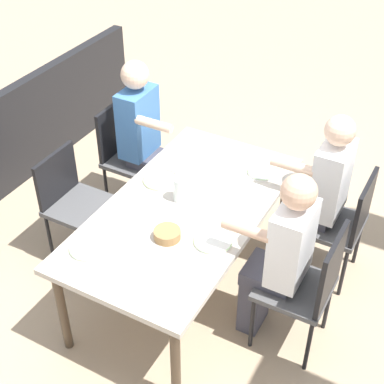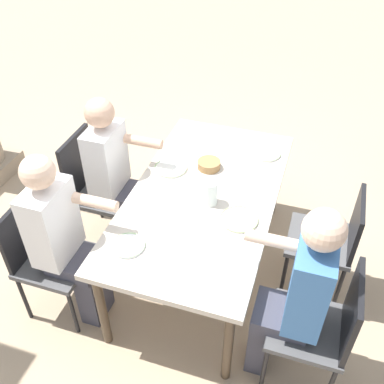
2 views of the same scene
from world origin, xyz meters
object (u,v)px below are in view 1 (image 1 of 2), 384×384
chair_west_south (127,151)px  diner_woman_green (320,191)px  bread_basket (167,234)px  chair_mid_north (309,284)px  diner_guest_third (280,254)px  plate_1 (161,180)px  diner_man_white (145,136)px  plate_2 (213,241)px  plate_3 (89,248)px  chair_west_north (343,220)px  dining_table (184,216)px  water_pitcher (181,190)px  chair_mid_south (73,199)px  plate_0 (262,172)px

chair_west_south → diner_woman_green: diner_woman_green is taller
diner_woman_green → bread_basket: size_ratio=7.77×
chair_mid_north → diner_guest_third: 0.26m
plate_1 → diner_woman_green: bearing=114.8°
diner_man_white → plate_2: bearing=50.6°
plate_3 → diner_guest_third: bearing=118.1°
chair_mid_north → plate_1: 1.26m
chair_west_north → bread_basket: 1.32m
diner_woman_green → plate_3: (1.27, -1.03, 0.04)m
dining_table → plate_2: plate_2 is taller
plate_3 → plate_2: bearing=123.4°
dining_table → diner_guest_third: diner_guest_third is taller
chair_west_south → diner_man_white: 0.27m
diner_guest_third → water_pitcher: size_ratio=7.45×
chair_west_north → plate_2: (0.86, -0.59, 0.23)m
dining_table → chair_west_north: 1.14m
plate_1 → bread_basket: bearing=35.3°
chair_west_south → chair_mid_north: chair_mid_north is taller
diner_woman_green → plate_3: bearing=-39.1°
chair_mid_north → diner_woman_green: 0.77m
diner_woman_green → water_pitcher: 0.98m
chair_mid_north → bread_basket: (0.24, -0.87, 0.22)m
chair_mid_south → plate_1: 0.70m
diner_guest_third → plate_2: diner_guest_third is taller
diner_man_white → plate_3: (1.27, 0.41, 0.02)m
bread_basket → diner_guest_third: bearing=109.4°
plate_0 → chair_mid_north: bearing=42.1°
dining_table → water_pitcher: size_ratio=10.47×
diner_guest_third → plate_0: (-0.69, -0.42, 0.04)m
dining_table → diner_woman_green: diner_woman_green is taller
diner_guest_third → diner_man_white: bearing=-116.9°
chair_west_south → plate_2: 1.52m
chair_mid_north → bread_basket: 0.92m
chair_west_south → chair_mid_south: size_ratio=1.05×
chair_mid_south → water_pitcher: 0.90m
chair_mid_north → plate_2: chair_mid_north is taller
chair_west_south → plate_0: 1.23m
chair_west_north → plate_1: bearing=-68.7°
plate_2 → chair_mid_south: bearing=-96.2°
chair_west_south → plate_0: (0.04, 1.21, 0.22)m
chair_mid_north → chair_mid_south: (-0.00, -1.83, -0.03)m
chair_mid_south → bread_basket: 1.02m
plate_3 → plate_0: bearing=153.9°
diner_man_white → bread_basket: (0.96, 0.78, 0.04)m
dining_table → chair_west_south: bearing=-125.7°
plate_0 → plate_2: 0.82m
chair_mid_north → diner_man_white: bearing=-113.8°
chair_west_north → plate_1: 1.32m
chair_mid_south → plate_3: (0.55, 0.59, 0.22)m
water_pitcher → chair_west_north: bearing=120.8°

